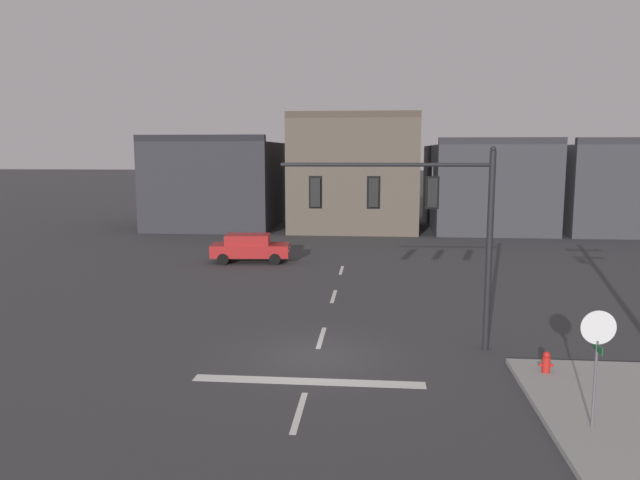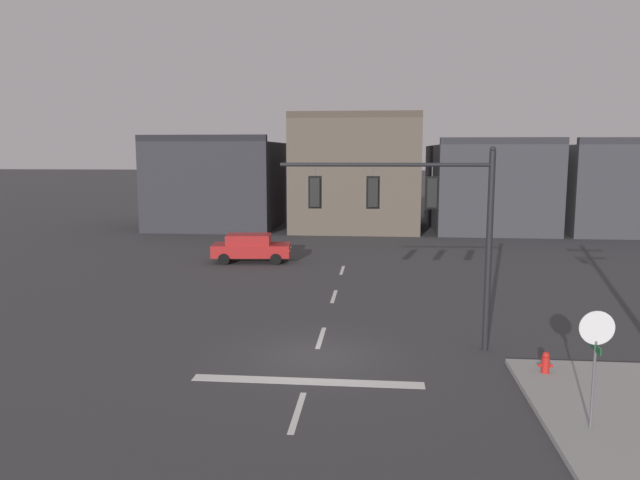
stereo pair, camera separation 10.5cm
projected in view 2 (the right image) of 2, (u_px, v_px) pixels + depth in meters
name	position (u px, v px, depth m)	size (l,w,h in m)	color
ground_plane	(315.00, 357.00, 18.64)	(400.00, 400.00, 0.00)	#353538
stop_bar_paint	(307.00, 381.00, 16.67)	(6.40, 0.50, 0.01)	silver
lane_centreline	(321.00, 338.00, 20.61)	(0.16, 26.40, 0.01)	silver
signal_mast_near_side	(420.00, 211.00, 18.87)	(6.61, 0.46, 6.43)	black
stop_sign	(596.00, 341.00, 13.26)	(0.76, 0.64, 2.83)	#56565B
car_lot_nearside	(251.00, 247.00, 34.72)	(4.58, 2.24, 1.61)	#A81E1E
fire_hydrant	(545.00, 366.00, 16.90)	(0.40, 0.30, 0.75)	red
building_row	(465.00, 184.00, 49.68)	(51.84, 13.96, 9.26)	#2D2D33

